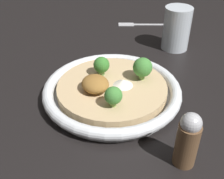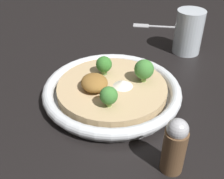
{
  "view_description": "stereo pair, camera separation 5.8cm",
  "coord_description": "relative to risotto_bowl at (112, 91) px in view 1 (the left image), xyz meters",
  "views": [
    {
      "loc": [
        -0.42,
        0.23,
        0.36
      ],
      "look_at": [
        0.0,
        0.0,
        0.02
      ],
      "focal_mm": 45.0,
      "sensor_mm": 36.0,
      "label": 1
    },
    {
      "loc": [
        -0.44,
        0.18,
        0.36
      ],
      "look_at": [
        0.0,
        0.0,
        0.02
      ],
      "focal_mm": 45.0,
      "sensor_mm": 36.0,
      "label": 2
    }
  ],
  "objects": [
    {
      "name": "drinking_glass",
      "position": [
        0.12,
        -0.26,
        0.04
      ],
      "size": [
        0.07,
        0.07,
        0.11
      ],
      "color": "silver",
      "rests_on": "ground_plane"
    },
    {
      "name": "broccoli_left",
      "position": [
        -0.06,
        0.03,
        0.04
      ],
      "size": [
        0.03,
        0.03,
        0.04
      ],
      "color": "#84A856",
      "rests_on": "risotto_bowl"
    },
    {
      "name": "cheese_sprinkle",
      "position": [
        -0.01,
        -0.02,
        0.02
      ],
      "size": [
        0.04,
        0.04,
        0.01
      ],
      "color": "white",
      "rests_on": "risotto_bowl"
    },
    {
      "name": "crispy_onion_garnish",
      "position": [
        -0.0,
        0.04,
        0.03
      ],
      "size": [
        0.06,
        0.05,
        0.03
      ],
      "color": "olive",
      "rests_on": "risotto_bowl"
    },
    {
      "name": "ground_plane",
      "position": [
        0.0,
        0.0,
        -0.02
      ],
      "size": [
        6.0,
        6.0,
        0.0
      ],
      "primitive_type": "plane",
      "color": "black"
    },
    {
      "name": "risotto_bowl",
      "position": [
        0.0,
        0.0,
        0.0
      ],
      "size": [
        0.29,
        0.29,
        0.03
      ],
      "color": "silver",
      "rests_on": "ground_plane"
    },
    {
      "name": "fork_utensil",
      "position": [
        0.3,
        -0.27,
        -0.02
      ],
      "size": [
        0.1,
        0.15,
        0.0
      ],
      "rotation": [
        0.0,
        0.0,
        1.06
      ],
      "color": "#B7B7BC",
      "rests_on": "ground_plane"
    },
    {
      "name": "pepper_shaker",
      "position": [
        -0.21,
        -0.02,
        0.03
      ],
      "size": [
        0.04,
        0.04,
        0.1
      ],
      "color": "brown",
      "rests_on": "ground_plane"
    },
    {
      "name": "broccoli_front",
      "position": [
        -0.01,
        -0.07,
        0.04
      ],
      "size": [
        0.04,
        0.04,
        0.05
      ],
      "color": "#759E4C",
      "rests_on": "risotto_bowl"
    },
    {
      "name": "broccoli_right",
      "position": [
        0.05,
        0.0,
        0.04
      ],
      "size": [
        0.03,
        0.03,
        0.04
      ],
      "color": "#668E47",
      "rests_on": "risotto_bowl"
    }
  ]
}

